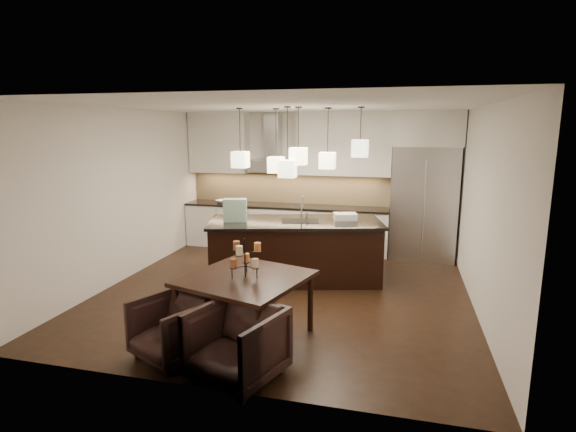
% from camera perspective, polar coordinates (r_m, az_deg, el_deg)
% --- Properties ---
extents(floor, '(5.50, 5.50, 0.02)m').
position_cam_1_polar(floor, '(7.07, -0.40, -9.57)').
color(floor, black).
rests_on(floor, ground).
extents(ceiling, '(5.50, 5.50, 0.02)m').
position_cam_1_polar(ceiling, '(6.62, -0.44, 13.91)').
color(ceiling, white).
rests_on(ceiling, wall_back).
extents(wall_back, '(5.50, 0.02, 2.80)m').
position_cam_1_polar(wall_back, '(9.37, 3.84, 4.46)').
color(wall_back, silver).
rests_on(wall_back, ground).
extents(wall_front, '(5.50, 0.02, 2.80)m').
position_cam_1_polar(wall_front, '(4.15, -10.07, -4.33)').
color(wall_front, silver).
rests_on(wall_front, ground).
extents(wall_left, '(0.02, 5.50, 2.80)m').
position_cam_1_polar(wall_left, '(7.85, -20.32, 2.47)').
color(wall_left, silver).
rests_on(wall_left, ground).
extents(wall_right, '(0.02, 5.50, 2.80)m').
position_cam_1_polar(wall_right, '(6.58, 23.52, 0.66)').
color(wall_right, silver).
rests_on(wall_right, ground).
extents(refrigerator, '(1.20, 0.72, 2.15)m').
position_cam_1_polar(refrigerator, '(8.90, 16.78, 1.53)').
color(refrigerator, '#B7B7BA').
rests_on(refrigerator, floor).
extents(fridge_panel, '(1.26, 0.72, 0.65)m').
position_cam_1_polar(fridge_panel, '(8.79, 17.30, 10.56)').
color(fridge_panel, silver).
rests_on(fridge_panel, refrigerator).
extents(lower_cabinets, '(4.21, 0.62, 0.88)m').
position_cam_1_polar(lower_cabinets, '(9.35, -0.38, -1.51)').
color(lower_cabinets, silver).
rests_on(lower_cabinets, floor).
extents(countertop, '(4.21, 0.66, 0.04)m').
position_cam_1_polar(countertop, '(9.26, -0.38, 1.27)').
color(countertop, black).
rests_on(countertop, lower_cabinets).
extents(backsplash, '(4.21, 0.02, 0.63)m').
position_cam_1_polar(backsplash, '(9.49, 0.07, 3.56)').
color(backsplash, tan).
rests_on(backsplash, countertop).
extents(upper_cab_left, '(1.25, 0.35, 1.25)m').
position_cam_1_polar(upper_cab_left, '(9.73, -8.74, 9.18)').
color(upper_cab_left, silver).
rests_on(upper_cab_left, wall_back).
extents(upper_cab_right, '(1.85, 0.35, 1.25)m').
position_cam_1_polar(upper_cab_right, '(9.04, 7.17, 9.08)').
color(upper_cab_right, silver).
rests_on(upper_cab_right, wall_back).
extents(hood_canopy, '(0.90, 0.52, 0.24)m').
position_cam_1_polar(hood_canopy, '(9.28, -2.11, 6.39)').
color(hood_canopy, '#B7B7BA').
rests_on(hood_canopy, wall_back).
extents(hood_chimney, '(0.30, 0.28, 0.96)m').
position_cam_1_polar(hood_chimney, '(9.35, -1.95, 10.11)').
color(hood_chimney, '#B7B7BA').
rests_on(hood_chimney, hood_canopy).
extents(fruit_bowl, '(0.34, 0.34, 0.06)m').
position_cam_1_polar(fruit_bowl, '(9.63, -8.37, 1.85)').
color(fruit_bowl, silver).
rests_on(fruit_bowl, countertop).
extents(island_body, '(2.90, 1.75, 0.95)m').
position_cam_1_polar(island_body, '(7.46, 0.92, -4.52)').
color(island_body, black).
rests_on(island_body, floor).
extents(island_top, '(3.00, 1.86, 0.04)m').
position_cam_1_polar(island_top, '(7.34, 0.93, -0.78)').
color(island_top, black).
rests_on(island_top, island_body).
extents(faucet, '(0.17, 0.28, 0.41)m').
position_cam_1_polar(faucet, '(7.40, 1.74, 1.12)').
color(faucet, silver).
rests_on(faucet, island_top).
extents(tote_bag, '(0.41, 0.28, 0.37)m').
position_cam_1_polar(tote_bag, '(7.31, -6.73, 0.75)').
color(tote_bag, '#1A563F').
rests_on(tote_bag, island_top).
extents(food_container, '(0.42, 0.35, 0.11)m').
position_cam_1_polar(food_container, '(7.46, 7.29, -0.07)').
color(food_container, silver).
rests_on(food_container, island_top).
extents(dining_table, '(1.61, 1.61, 0.78)m').
position_cam_1_polar(dining_table, '(5.48, -5.37, -11.50)').
color(dining_table, black).
rests_on(dining_table, floor).
extents(candelabra, '(0.46, 0.46, 0.46)m').
position_cam_1_polar(candelabra, '(5.27, -5.49, -5.28)').
color(candelabra, black).
rests_on(candelabra, dining_table).
extents(candle_a, '(0.10, 0.10, 0.10)m').
position_cam_1_polar(candle_a, '(5.20, -4.18, -5.99)').
color(candle_a, beige).
rests_on(candle_a, candelabra).
extents(candle_b, '(0.10, 0.10, 0.10)m').
position_cam_1_polar(candle_b, '(5.42, -5.34, -5.29)').
color(candle_b, orange).
rests_on(candle_b, candelabra).
extents(candle_c, '(0.10, 0.10, 0.10)m').
position_cam_1_polar(candle_c, '(5.23, -6.93, -5.95)').
color(candle_c, brown).
rests_on(candle_c, candelabra).
extents(candle_d, '(0.10, 0.10, 0.10)m').
position_cam_1_polar(candle_d, '(5.25, -3.90, -3.94)').
color(candle_d, orange).
rests_on(candle_d, candelabra).
extents(candle_e, '(0.10, 0.10, 0.10)m').
position_cam_1_polar(candle_e, '(5.33, -6.56, -3.75)').
color(candle_e, brown).
rests_on(candle_e, candelabra).
extents(candle_f, '(0.10, 0.10, 0.10)m').
position_cam_1_polar(candle_f, '(5.12, -6.21, -4.37)').
color(candle_f, beige).
rests_on(candle_f, candelabra).
extents(armchair_left, '(0.97, 0.98, 0.67)m').
position_cam_1_polar(armchair_left, '(5.22, -14.54, -13.63)').
color(armchair_left, black).
rests_on(armchair_left, floor).
extents(armchair_right, '(1.04, 1.05, 0.75)m').
position_cam_1_polar(armchair_right, '(4.67, -6.56, -15.88)').
color(armchair_right, black).
rests_on(armchair_right, floor).
extents(pendant_a, '(0.24, 0.24, 0.26)m').
position_cam_1_polar(pendant_a, '(7.34, -6.06, 7.14)').
color(pendant_a, '#FBF5C9').
rests_on(pendant_a, ceiling).
extents(pendant_b, '(0.24, 0.24, 0.26)m').
position_cam_1_polar(pendant_b, '(7.43, -1.51, 6.51)').
color(pendant_b, '#FBF5C9').
rests_on(pendant_b, ceiling).
extents(pendant_c, '(0.24, 0.24, 0.26)m').
position_cam_1_polar(pendant_c, '(6.90, 1.32, 7.59)').
color(pendant_c, '#FBF5C9').
rests_on(pendant_c, ceiling).
extents(pendant_d, '(0.24, 0.24, 0.26)m').
position_cam_1_polar(pendant_d, '(7.22, 5.03, 7.02)').
color(pendant_d, '#FBF5C9').
rests_on(pendant_d, ceiling).
extents(pendant_e, '(0.24, 0.24, 0.26)m').
position_cam_1_polar(pendant_e, '(6.94, 9.13, 8.47)').
color(pendant_e, '#FBF5C9').
rests_on(pendant_e, ceiling).
extents(pendant_f, '(0.24, 0.24, 0.26)m').
position_cam_1_polar(pendant_f, '(6.81, -0.07, 6.01)').
color(pendant_f, '#FBF5C9').
rests_on(pendant_f, ceiling).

